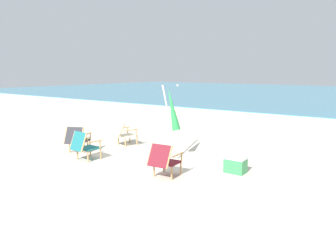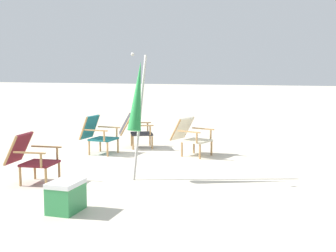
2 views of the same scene
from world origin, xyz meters
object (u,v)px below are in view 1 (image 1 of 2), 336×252
at_px(beach_chair_back_right, 77,138).
at_px(beach_chair_front_right, 84,145).
at_px(beach_chair_far_center, 123,133).
at_px(umbrella_furled_green, 172,110).
at_px(cooler_box, 235,164).
at_px(beach_chair_mid_center, 164,159).

bearing_deg(beach_chair_back_right, beach_chair_front_right, -28.18).
height_order(beach_chair_far_center, umbrella_furled_green, umbrella_furled_green).
relative_size(beach_chair_far_center, cooler_box, 1.82).
relative_size(beach_chair_far_center, beach_chair_mid_center, 1.12).
bearing_deg(umbrella_furled_green, beach_chair_back_right, -157.13).
bearing_deg(beach_chair_back_right, cooler_box, 11.17).
relative_size(beach_chair_far_center, umbrella_furled_green, 0.43).
bearing_deg(cooler_box, umbrella_furled_green, 174.08).
bearing_deg(beach_chair_back_right, umbrella_furled_green, 22.87).
height_order(beach_chair_far_center, cooler_box, beach_chair_far_center).
distance_m(beach_chair_far_center, beach_chair_mid_center, 3.53).
xyz_separation_m(beach_chair_back_right, cooler_box, (4.70, 0.93, -0.22)).
distance_m(beach_chair_far_center, umbrella_furled_green, 2.40).
height_order(beach_chair_far_center, beach_chair_mid_center, beach_chair_mid_center).
relative_size(umbrella_furled_green, cooler_box, 4.22).
bearing_deg(beach_chair_far_center, beach_chair_back_right, -109.23).
bearing_deg(beach_chair_mid_center, cooler_box, 48.05).
xyz_separation_m(beach_chair_front_right, umbrella_furled_green, (1.79, 1.62, 0.92)).
relative_size(beach_chair_front_right, umbrella_furled_green, 0.39).
xyz_separation_m(beach_chair_front_right, beach_chair_mid_center, (2.62, 0.11, -0.00)).
distance_m(beach_chair_mid_center, cooler_box, 1.77).
relative_size(beach_chair_front_right, beach_chair_mid_center, 1.02).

